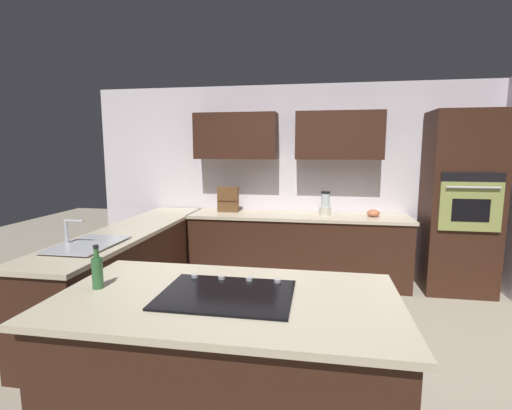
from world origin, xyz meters
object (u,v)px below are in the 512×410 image
at_px(mixing_bowl, 373,213).
at_px(sink_unit, 87,244).
at_px(wall_oven, 460,203).
at_px(oil_bottle, 97,271).
at_px(cooktop, 227,294).
at_px(spice_rack, 228,200).
at_px(blender, 325,205).

bearing_deg(mixing_bowl, sink_unit, 35.89).
bearing_deg(wall_oven, oil_bottle, 43.24).
relative_size(cooktop, spice_rack, 2.26).
xyz_separation_m(sink_unit, oil_bottle, (-0.68, 0.90, 0.09)).
bearing_deg(spice_rack, blender, 177.40).
relative_size(cooktop, mixing_bowl, 4.59).
relative_size(mixing_bowl, spice_rack, 0.49).
bearing_deg(cooktop, spice_rack, -76.30).
height_order(wall_oven, spice_rack, wall_oven).
distance_m(cooktop, mixing_bowl, 3.06).
height_order(cooktop, blender, blender).
relative_size(wall_oven, mixing_bowl, 13.24).
bearing_deg(oil_bottle, sink_unit, -52.99).
relative_size(cooktop, oil_bottle, 2.82).
distance_m(wall_oven, mixing_bowl, 1.01).
xyz_separation_m(mixing_bowl, oil_bottle, (2.00, 2.84, 0.06)).
distance_m(sink_unit, oil_bottle, 1.14).
distance_m(blender, spice_rack, 1.30).
xyz_separation_m(mixing_bowl, spice_rack, (1.90, -0.06, 0.12)).
distance_m(wall_oven, blender, 1.60).
relative_size(sink_unit, spice_rack, 2.08).
bearing_deg(blender, cooktop, 78.03).
height_order(cooktop, spice_rack, spice_rack).
distance_m(mixing_bowl, spice_rack, 1.90).
relative_size(wall_oven, oil_bottle, 8.15).
bearing_deg(sink_unit, cooktop, 149.22).
bearing_deg(spice_rack, wall_oven, 178.34).
bearing_deg(blender, mixing_bowl, 180.00).
bearing_deg(oil_bottle, cooktop, -178.38).
bearing_deg(wall_oven, sink_unit, 27.49).
xyz_separation_m(blender, spice_rack, (1.30, -0.06, 0.03)).
bearing_deg(sink_unit, mixing_bowl, -144.11).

